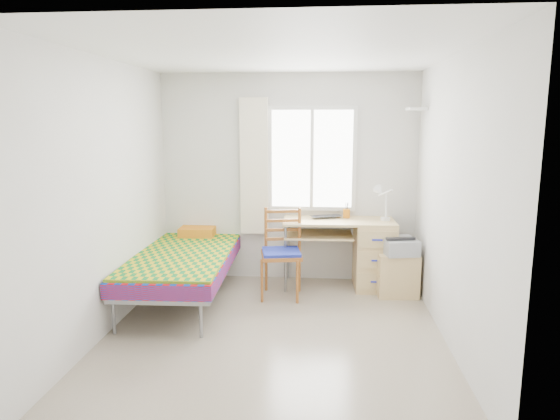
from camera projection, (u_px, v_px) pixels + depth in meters
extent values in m
plane|color=#BCAD93|center=(274.00, 333.00, 4.80)|extent=(3.50, 3.50, 0.00)
plane|color=white|center=(274.00, 53.00, 4.35)|extent=(3.50, 3.50, 0.00)
plane|color=silver|center=(288.00, 179.00, 6.29)|extent=(3.20, 0.00, 3.20)
plane|color=silver|center=(106.00, 198.00, 4.71)|extent=(0.00, 3.50, 3.50)
plane|color=silver|center=(453.00, 203.00, 4.43)|extent=(0.00, 3.50, 3.50)
cube|color=white|center=(312.00, 159.00, 6.20)|extent=(1.10, 0.04, 1.30)
cube|color=white|center=(312.00, 159.00, 6.19)|extent=(1.00, 0.02, 1.20)
cube|color=white|center=(312.00, 159.00, 6.19)|extent=(0.04, 0.02, 1.20)
cube|color=white|center=(254.00, 167.00, 6.23)|extent=(0.35, 0.05, 1.70)
cube|color=white|center=(416.00, 109.00, 5.67)|extent=(0.20, 0.32, 0.03)
cube|color=gray|center=(185.00, 267.00, 5.67)|extent=(1.06, 2.23, 0.07)
cube|color=#B30B14|center=(185.00, 260.00, 5.65)|extent=(1.10, 2.25, 0.15)
cube|color=#C1A70D|center=(184.00, 253.00, 5.62)|extent=(1.08, 2.13, 0.03)
cube|color=tan|center=(207.00, 224.00, 6.67)|extent=(1.05, 0.09, 0.60)
cube|color=orange|center=(198.00, 231.00, 6.41)|extent=(0.45, 0.39, 0.11)
cylinder|color=gray|center=(114.00, 316.00, 4.76)|extent=(0.04, 0.04, 0.35)
cylinder|color=gray|center=(238.00, 261.00, 6.64)|extent=(0.04, 0.04, 0.35)
cube|color=tan|center=(339.00, 221.00, 6.04)|extent=(1.36, 0.66, 0.03)
cube|color=tan|center=(374.00, 255.00, 6.07)|extent=(0.49, 0.61, 0.81)
cube|color=tan|center=(318.00, 235.00, 6.09)|extent=(0.84, 0.60, 0.02)
cylinder|color=gray|center=(285.00, 259.00, 5.91)|extent=(0.03, 0.03, 0.81)
cylinder|color=gray|center=(288.00, 248.00, 6.42)|extent=(0.03, 0.03, 0.81)
cube|color=#96481D|center=(281.00, 255.00, 5.72)|extent=(0.51, 0.51, 0.04)
cube|color=navy|center=(281.00, 252.00, 5.72)|extent=(0.49, 0.49, 0.04)
cube|color=#96481D|center=(283.00, 225.00, 5.86)|extent=(0.40, 0.10, 0.44)
cylinder|color=#96481D|center=(262.00, 281.00, 5.59)|extent=(0.03, 0.03, 0.50)
cylinder|color=#96481D|center=(299.00, 250.00, 5.90)|extent=(0.04, 0.04, 1.02)
cube|color=tan|center=(396.00, 273.00, 5.84)|extent=(0.49, 0.45, 0.51)
cube|color=tan|center=(376.00, 263.00, 5.84)|extent=(0.04, 0.38, 0.18)
cube|color=tan|center=(376.00, 281.00, 5.88)|extent=(0.04, 0.38, 0.18)
cube|color=#999AA0|center=(399.00, 246.00, 5.76)|extent=(0.44, 0.49, 0.17)
cube|color=black|center=(399.00, 238.00, 5.74)|extent=(0.35, 0.40, 0.02)
imported|color=black|center=(328.00, 218.00, 6.09)|extent=(0.44, 0.36, 0.03)
cylinder|color=orange|center=(346.00, 214.00, 6.15)|extent=(0.10, 0.10, 0.11)
cylinder|color=white|center=(385.00, 219.00, 6.00)|extent=(0.11, 0.11, 0.03)
cylinder|color=white|center=(386.00, 205.00, 5.97)|extent=(0.02, 0.13, 0.31)
cylinder|color=white|center=(386.00, 193.00, 5.87)|extent=(0.14, 0.27, 0.12)
cone|color=white|center=(380.00, 191.00, 5.77)|extent=(0.16, 0.18, 0.15)
imported|color=gray|center=(322.00, 239.00, 6.11)|extent=(0.26, 0.28, 0.02)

